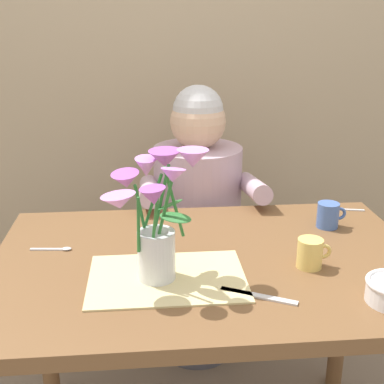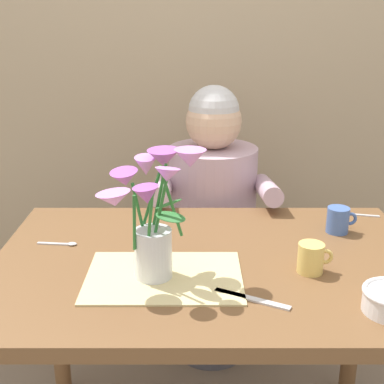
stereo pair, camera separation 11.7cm
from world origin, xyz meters
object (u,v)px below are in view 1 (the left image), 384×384
object	(u,v)px
tea_cup	(328,215)
seated_person	(198,230)
dinner_knife	(258,296)
flower_vase	(156,212)
ceramic_mug	(310,253)

from	to	relation	value
tea_cup	seated_person	bearing A→B (deg)	131.01
seated_person	dinner_knife	bearing A→B (deg)	-81.98
flower_vase	ceramic_mug	world-z (taller)	flower_vase
dinner_knife	ceramic_mug	world-z (taller)	ceramic_mug
ceramic_mug	dinner_knife	bearing A→B (deg)	-140.12
flower_vase	ceramic_mug	xyz separation A→B (m)	(0.41, 0.03, -0.14)
seated_person	flower_vase	world-z (taller)	seated_person
dinner_knife	ceramic_mug	xyz separation A→B (m)	(0.17, 0.14, 0.04)
dinner_knife	tea_cup	distance (m)	0.51
tea_cup	ceramic_mug	bearing A→B (deg)	-118.16
dinner_knife	tea_cup	world-z (taller)	tea_cup
seated_person	flower_vase	distance (m)	0.82
seated_person	flower_vase	size ratio (longest dim) A/B	3.39
tea_cup	ceramic_mug	xyz separation A→B (m)	(-0.14, -0.26, 0.00)
flower_vase	dinner_knife	size ratio (longest dim) A/B	1.76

